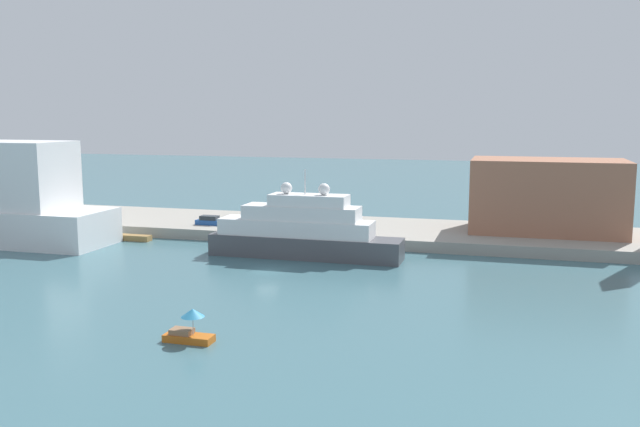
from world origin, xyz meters
The scene contains 9 objects.
ground centered at (0.00, 0.00, 0.00)m, with size 400.00×400.00×0.00m, color #3D6670.
quay_dock centered at (0.00, 25.91, 0.78)m, with size 110.00×19.82×1.55m, color gray.
large_yacht centered at (1.58, 8.94, 3.31)m, with size 25.22×4.86×11.43m.
small_motorboat centered at (2.55, -25.19, 1.11)m, with size 4.10×1.92×2.82m.
work_barge centered at (-26.24, 13.26, 0.42)m, with size 6.17×1.54×0.83m, color olive.
harbor_building centered at (32.37, 28.26, 6.80)m, with size 21.25×11.77×10.48m, color #9E664C.
parked_car centered at (-17.01, 20.93, 2.14)m, with size 4.57×1.76×1.38m.
person_figure centered at (-12.88, 19.18, 2.39)m, with size 0.36×0.36×1.80m.
mooring_bollard centered at (1.82, 17.78, 1.88)m, with size 0.42×0.42×0.65m, color black.
Camera 1 is at (27.43, -73.60, 18.50)m, focal length 38.12 mm.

